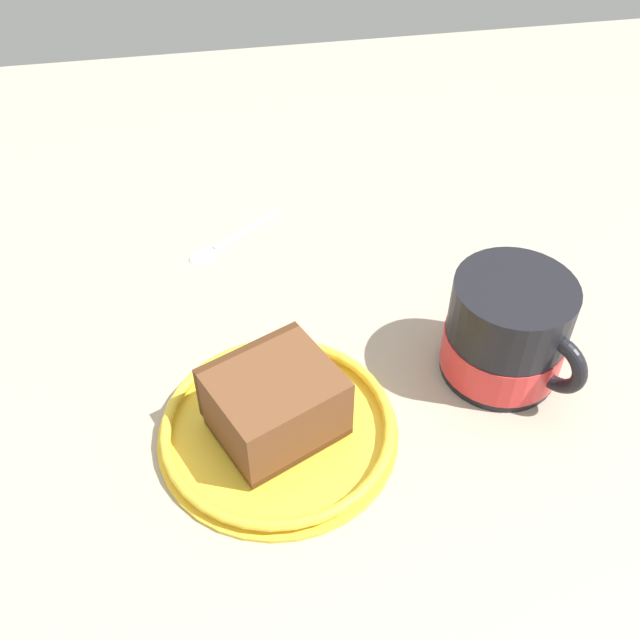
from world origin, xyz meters
TOP-DOWN VIEW (x-y plane):
  - ground_plane at (0.00, 0.00)cm, footprint 129.79×129.79cm
  - small_plate at (-4.36, 3.26)cm, footprint 18.34×18.34cm
  - cake_slice at (-4.11, 3.37)cm, footprint 10.66×11.19cm
  - tea_mug at (-1.05, -15.58)cm, footprint 11.40×9.63cm
  - teaspoon at (19.16, 6.28)cm, footprint 7.83×10.01cm

SIDE VIEW (x-z plane):
  - ground_plane at x=0.00cm, z-range -3.32..0.00cm
  - teaspoon at x=19.16cm, z-range -0.05..0.75cm
  - small_plate at x=-4.36cm, z-range -0.01..1.52cm
  - cake_slice at x=-4.11cm, z-range 0.71..6.25cm
  - tea_mug at x=-1.05cm, z-range -0.50..8.63cm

